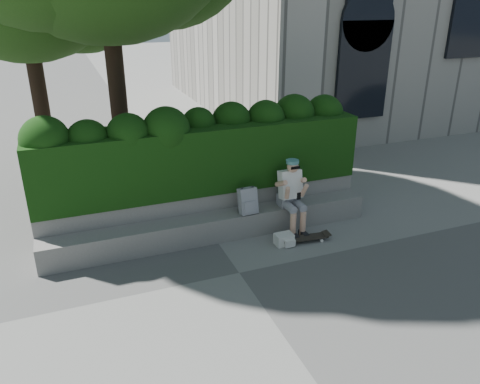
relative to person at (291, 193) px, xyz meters
name	(u,v)px	position (x,y,z in m)	size (l,w,h in m)	color
ground	(239,273)	(-1.44, -1.07, -0.75)	(80.00, 80.00, 0.00)	slate
bench_ledge	(214,227)	(-1.44, 0.18, -0.53)	(6.00, 0.45, 0.45)	gray
planter_wall	(206,209)	(-1.44, 0.66, -0.38)	(6.00, 0.50, 0.75)	gray
hedge	(201,156)	(-1.44, 0.88, 0.60)	(6.00, 1.00, 1.20)	black
person	(291,193)	(0.00, 0.00, 0.00)	(0.40, 0.76, 1.38)	gray
skateboard	(304,238)	(0.02, -0.53, -0.68)	(0.87, 0.30, 0.09)	black
backpack_plaid	(248,201)	(-0.83, 0.08, -0.07)	(0.32, 0.17, 0.47)	#B1B1B6
backpack_ground	(284,239)	(-0.36, -0.48, -0.65)	(0.32, 0.22, 0.20)	silver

